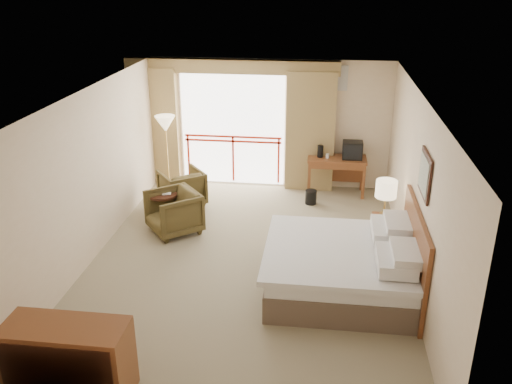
# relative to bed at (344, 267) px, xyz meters

# --- Properties ---
(floor) EXTENTS (7.00, 7.00, 0.00)m
(floor) POSITION_rel_bed_xyz_m (-1.50, 0.60, -0.38)
(floor) COLOR gray
(floor) RESTS_ON ground
(ceiling) EXTENTS (7.00, 7.00, 0.00)m
(ceiling) POSITION_rel_bed_xyz_m (-1.50, 0.60, 2.32)
(ceiling) COLOR white
(ceiling) RESTS_ON wall_back
(wall_back) EXTENTS (5.00, 0.00, 5.00)m
(wall_back) POSITION_rel_bed_xyz_m (-1.50, 4.10, 0.97)
(wall_back) COLOR beige
(wall_back) RESTS_ON ground
(wall_front) EXTENTS (5.00, 0.00, 5.00)m
(wall_front) POSITION_rel_bed_xyz_m (-1.50, -2.90, 0.97)
(wall_front) COLOR beige
(wall_front) RESTS_ON ground
(wall_left) EXTENTS (0.00, 7.00, 7.00)m
(wall_left) POSITION_rel_bed_xyz_m (-4.00, 0.60, 0.97)
(wall_left) COLOR beige
(wall_left) RESTS_ON ground
(wall_right) EXTENTS (0.00, 7.00, 7.00)m
(wall_right) POSITION_rel_bed_xyz_m (1.00, 0.60, 0.97)
(wall_right) COLOR beige
(wall_right) RESTS_ON ground
(balcony_door) EXTENTS (2.40, 0.00, 2.40)m
(balcony_door) POSITION_rel_bed_xyz_m (-2.30, 4.08, 0.82)
(balcony_door) COLOR white
(balcony_door) RESTS_ON wall_back
(balcony_railing) EXTENTS (2.09, 0.03, 1.02)m
(balcony_railing) POSITION_rel_bed_xyz_m (-2.30, 4.06, 0.44)
(balcony_railing) COLOR #B5240F
(balcony_railing) RESTS_ON wall_back
(curtain_left) EXTENTS (1.00, 0.26, 2.50)m
(curtain_left) POSITION_rel_bed_xyz_m (-3.95, 3.95, 0.87)
(curtain_left) COLOR olive
(curtain_left) RESTS_ON wall_back
(curtain_right) EXTENTS (1.00, 0.26, 2.50)m
(curtain_right) POSITION_rel_bed_xyz_m (-0.65, 3.95, 0.87)
(curtain_right) COLOR olive
(curtain_right) RESTS_ON wall_back
(valance) EXTENTS (4.40, 0.22, 0.28)m
(valance) POSITION_rel_bed_xyz_m (-2.30, 3.98, 2.17)
(valance) COLOR olive
(valance) RESTS_ON wall_back
(hvac_vent) EXTENTS (0.50, 0.04, 0.50)m
(hvac_vent) POSITION_rel_bed_xyz_m (-0.20, 4.07, 1.97)
(hvac_vent) COLOR silver
(hvac_vent) RESTS_ON wall_back
(bed) EXTENTS (2.13, 2.06, 0.97)m
(bed) POSITION_rel_bed_xyz_m (0.00, 0.00, 0.00)
(bed) COLOR brown
(bed) RESTS_ON floor
(headboard) EXTENTS (0.06, 2.10, 1.30)m
(headboard) POSITION_rel_bed_xyz_m (0.96, 0.00, 0.27)
(headboard) COLOR brown
(headboard) RESTS_ON wall_right
(framed_art) EXTENTS (0.04, 0.72, 0.60)m
(framed_art) POSITION_rel_bed_xyz_m (0.97, 0.00, 1.47)
(framed_art) COLOR black
(framed_art) RESTS_ON wall_right
(nightstand) EXTENTS (0.39, 0.46, 0.54)m
(nightstand) POSITION_rel_bed_xyz_m (0.69, 1.44, -0.11)
(nightstand) COLOR brown
(nightstand) RESTS_ON floor
(table_lamp) EXTENTS (0.35, 0.35, 0.62)m
(table_lamp) POSITION_rel_bed_xyz_m (0.69, 1.49, 0.64)
(table_lamp) COLOR tan
(table_lamp) RESTS_ON nightstand
(phone) EXTENTS (0.18, 0.15, 0.07)m
(phone) POSITION_rel_bed_xyz_m (0.64, 1.29, 0.20)
(phone) COLOR black
(phone) RESTS_ON nightstand
(desk) EXTENTS (1.20, 0.58, 0.78)m
(desk) POSITION_rel_bed_xyz_m (-0.07, 3.78, 0.23)
(desk) COLOR brown
(desk) RESTS_ON floor
(tv) EXTENTS (0.40, 0.32, 0.36)m
(tv) POSITION_rel_bed_xyz_m (0.23, 3.72, 0.58)
(tv) COLOR black
(tv) RESTS_ON desk
(coffee_maker) EXTENTS (0.14, 0.14, 0.26)m
(coffee_maker) POSITION_rel_bed_xyz_m (-0.42, 3.73, 0.53)
(coffee_maker) COLOR black
(coffee_maker) RESTS_ON desk
(cup) EXTENTS (0.09, 0.09, 0.10)m
(cup) POSITION_rel_bed_xyz_m (-0.27, 3.68, 0.45)
(cup) COLOR white
(cup) RESTS_ON desk
(wastebasket) EXTENTS (0.28, 0.28, 0.28)m
(wastebasket) POSITION_rel_bed_xyz_m (-0.57, 3.11, -0.23)
(wastebasket) COLOR black
(wastebasket) RESTS_ON floor
(armchair_far) EXTENTS (1.10, 1.10, 0.72)m
(armchair_far) POSITION_rel_bed_xyz_m (-3.11, 2.73, -0.38)
(armchair_far) COLOR #41361C
(armchair_far) RESTS_ON floor
(armchair_near) EXTENTS (1.17, 1.17, 0.77)m
(armchair_near) POSITION_rel_bed_xyz_m (-2.95, 1.54, -0.38)
(armchair_near) COLOR #41361C
(armchair_near) RESTS_ON floor
(side_table) EXTENTS (0.55, 0.55, 0.60)m
(side_table) POSITION_rel_bed_xyz_m (-3.22, 1.84, 0.04)
(side_table) COLOR black
(side_table) RESTS_ON floor
(book) EXTENTS (0.19, 0.24, 0.02)m
(book) POSITION_rel_bed_xyz_m (-3.22, 1.84, 0.23)
(book) COLOR white
(book) RESTS_ON side_table
(floor_lamp) EXTENTS (0.41, 0.41, 1.62)m
(floor_lamp) POSITION_rel_bed_xyz_m (-3.58, 3.44, 1.02)
(floor_lamp) COLOR tan
(floor_lamp) RESTS_ON floor
(dresser) EXTENTS (1.34, 0.57, 0.89)m
(dresser) POSITION_rel_bed_xyz_m (-3.01, -2.51, 0.07)
(dresser) COLOR brown
(dresser) RESTS_ON floor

